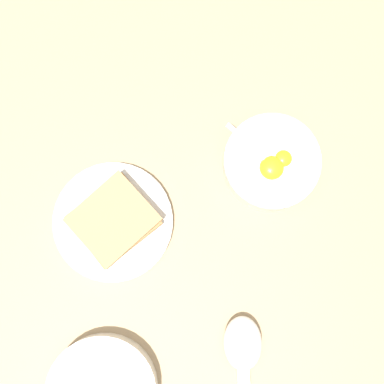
% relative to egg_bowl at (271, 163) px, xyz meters
% --- Properties ---
extents(ground_plane, '(3.00, 3.00, 0.00)m').
position_rel_egg_bowl_xyz_m(ground_plane, '(-0.02, 0.18, -0.02)').
color(ground_plane, tan).
extents(egg_bowl, '(0.14, 0.14, 0.07)m').
position_rel_egg_bowl_xyz_m(egg_bowl, '(0.00, 0.00, 0.00)').
color(egg_bowl, white).
rests_on(egg_bowl, ground_plane).
extents(toast_plate, '(0.17, 0.17, 0.02)m').
position_rel_egg_bowl_xyz_m(toast_plate, '(-0.01, 0.24, -0.01)').
color(toast_plate, white).
rests_on(toast_plate, ground_plane).
extents(toast_sandwich, '(0.13, 0.13, 0.03)m').
position_rel_egg_bowl_xyz_m(toast_sandwich, '(-0.01, 0.24, 0.01)').
color(toast_sandwich, tan).
rests_on(toast_sandwich, toast_plate).
extents(soup_spoon, '(0.17, 0.08, 0.03)m').
position_rel_egg_bowl_xyz_m(soup_spoon, '(-0.24, 0.12, -0.01)').
color(soup_spoon, white).
rests_on(soup_spoon, ground_plane).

